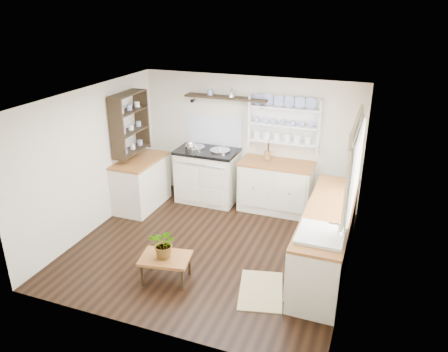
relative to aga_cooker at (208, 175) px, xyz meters
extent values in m
cube|color=black|center=(0.69, -1.57, -0.50)|extent=(4.00, 3.80, 0.01)
cube|color=beige|center=(0.69, 0.33, 0.65)|extent=(4.00, 0.02, 2.30)
cube|color=beige|center=(2.69, -1.57, 0.65)|extent=(0.02, 3.80, 2.30)
cube|color=beige|center=(-1.31, -1.57, 0.65)|extent=(0.02, 3.80, 2.30)
cube|color=white|center=(0.69, -1.57, 1.80)|extent=(4.00, 3.80, 0.01)
cube|color=white|center=(2.65, -1.42, 1.00)|extent=(0.04, 1.40, 1.00)
cube|color=white|center=(2.63, -1.42, 1.00)|extent=(0.02, 1.50, 1.10)
cube|color=beige|center=(2.61, -1.42, 1.58)|extent=(0.04, 1.55, 0.18)
cube|color=silver|center=(0.00, 0.00, -0.03)|extent=(1.07, 0.69, 0.94)
cube|color=black|center=(0.00, 0.00, 0.46)|extent=(1.11, 0.73, 0.05)
cylinder|color=silver|center=(-0.25, 0.00, 0.50)|extent=(0.36, 0.36, 0.03)
cylinder|color=silver|center=(0.25, 0.00, 0.50)|extent=(0.36, 0.36, 0.03)
cylinder|color=silver|center=(0.00, -0.39, 0.33)|extent=(0.96, 0.02, 0.02)
cube|color=beige|center=(1.29, 0.03, -0.06)|extent=(1.25, 0.60, 0.88)
cube|color=brown|center=(1.29, 0.03, 0.38)|extent=(1.27, 0.63, 0.04)
cube|color=beige|center=(2.39, -1.47, -0.06)|extent=(0.60, 2.40, 0.88)
cube|color=brown|center=(2.39, -1.47, 0.38)|extent=(0.62, 2.43, 0.04)
cube|color=white|center=(2.39, -2.22, 0.30)|extent=(0.55, 0.60, 0.28)
cylinder|color=silver|center=(2.59, -2.22, 0.50)|extent=(0.02, 0.02, 0.22)
cube|color=beige|center=(-1.01, -0.67, -0.06)|extent=(0.60, 1.10, 0.88)
cube|color=brown|center=(-1.01, -0.67, 0.38)|extent=(0.62, 1.13, 0.04)
cube|color=white|center=(1.34, 0.31, 1.05)|extent=(1.20, 0.03, 0.90)
cube|color=white|center=(1.34, 0.22, 1.05)|extent=(1.20, 0.22, 0.02)
cylinder|color=navy|center=(1.34, 0.23, 1.32)|extent=(0.20, 0.02, 0.20)
cube|color=black|center=(0.29, 0.20, 1.42)|extent=(1.50, 0.24, 0.04)
cone|color=black|center=(-0.36, 0.27, 1.31)|extent=(0.06, 0.20, 0.06)
cone|color=black|center=(0.94, 0.27, 1.31)|extent=(0.06, 0.20, 0.06)
cube|color=black|center=(-1.15, -0.67, 1.05)|extent=(0.28, 0.80, 1.05)
cylinder|color=#956136|center=(1.09, 0.11, 0.48)|extent=(0.12, 0.12, 0.14)
cube|color=brown|center=(0.44, -2.53, -0.17)|extent=(0.72, 0.57, 0.04)
cylinder|color=black|center=(0.20, -2.76, -0.35)|extent=(0.04, 0.04, 0.31)
cylinder|color=black|center=(0.14, -2.40, -0.35)|extent=(0.04, 0.04, 0.31)
cylinder|color=black|center=(0.74, -2.66, -0.35)|extent=(0.04, 0.04, 0.31)
cylinder|color=black|center=(0.68, -2.31, -0.35)|extent=(0.04, 0.04, 0.31)
imported|color=#3F7233|center=(0.44, -2.53, 0.05)|extent=(0.40, 0.35, 0.41)
cube|color=#988A58|center=(1.71, -2.33, -0.49)|extent=(0.73, 0.95, 0.02)
camera|label=1|loc=(2.90, -6.88, 3.04)|focal=35.00mm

